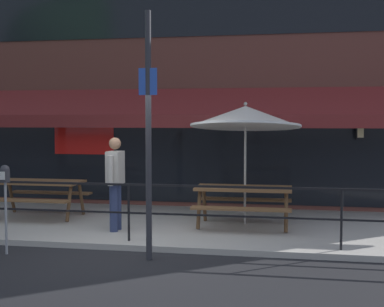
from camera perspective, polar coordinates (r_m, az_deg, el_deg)
The scene contains 10 objects.
ground_plane at distance 8.90m, azimuth -7.32°, elevation -10.27°, with size 120.00×120.00×0.00m, color black.
patio_deck at distance 10.77m, azimuth -4.05°, elevation -7.54°, with size 15.00×4.00×0.10m, color #ADA89E.
restaurant_building at distance 12.79m, azimuth -1.59°, elevation 9.21°, with size 15.00×1.60×6.80m.
patio_railing at distance 9.03m, azimuth -6.77°, elevation -4.90°, with size 13.84×0.04×0.97m.
picnic_table_left at distance 11.57m, azimuth -16.02°, elevation -3.60°, with size 1.80×1.42×0.76m.
picnic_table_centre at distance 10.17m, azimuth 5.51°, elevation -4.45°, with size 1.80×1.42×0.76m.
patio_umbrella_centre at distance 10.40m, azimuth 5.72°, elevation 3.87°, with size 2.14×2.14×2.40m.
pedestrian_walking at distance 9.86m, azimuth -8.19°, elevation -2.67°, with size 0.25×0.62×1.71m.
parking_meter_near at distance 8.92m, azimuth -19.31°, elevation -2.91°, with size 0.15×0.16×1.42m.
street_sign_pole at distance 8.05m, azimuth -4.67°, elevation 2.19°, with size 0.28×0.09×3.75m.
Camera 1 is at (2.65, -8.22, 2.13)m, focal length 50.00 mm.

